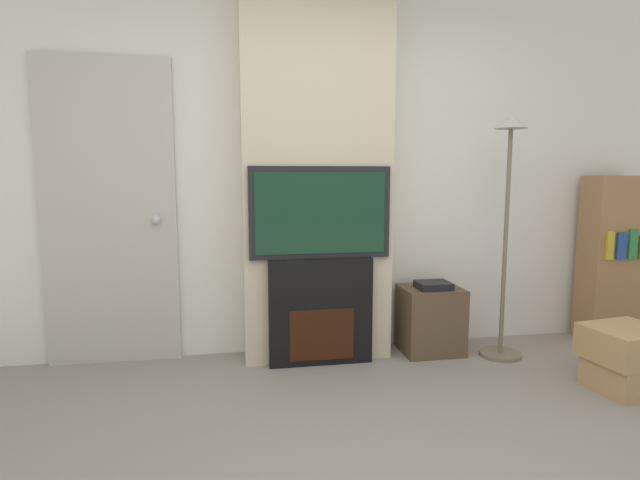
{
  "coord_description": "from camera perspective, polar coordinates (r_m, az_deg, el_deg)",
  "views": [
    {
      "loc": [
        -0.58,
        -1.6,
        1.3
      ],
      "look_at": [
        0.0,
        1.7,
        0.86
      ],
      "focal_mm": 28.0,
      "sensor_mm": 36.0,
      "label": 1
    }
  ],
  "objects": [
    {
      "name": "box_stack",
      "position": [
        3.63,
        31.72,
        -11.38
      ],
      "size": [
        0.51,
        0.44,
        0.39
      ],
      "color": "tan",
      "rests_on": "ground_plane"
    },
    {
      "name": "media_stand",
      "position": [
        3.8,
        12.5,
        -8.77
      ],
      "size": [
        0.43,
        0.37,
        0.53
      ],
      "color": "brown",
      "rests_on": "ground_plane"
    },
    {
      "name": "television",
      "position": [
        3.36,
        0.01,
        3.14
      ],
      "size": [
        0.96,
        0.07,
        0.62
      ],
      "color": "black",
      "rests_on": "fireplace"
    },
    {
      "name": "wall_back",
      "position": [
        3.67,
        -0.9,
        8.21
      ],
      "size": [
        6.0,
        0.06,
        2.7
      ],
      "color": "silver",
      "rests_on": "ground_plane"
    },
    {
      "name": "bookshelf",
      "position": [
        4.57,
        30.43,
        -1.8
      ],
      "size": [
        0.47,
        0.27,
        1.3
      ],
      "color": "#997047",
      "rests_on": "ground_plane"
    },
    {
      "name": "entry_door",
      "position": [
        3.67,
        -22.93,
        2.78
      ],
      "size": [
        0.88,
        0.09,
        2.08
      ],
      "color": "#BCB7AD",
      "rests_on": "ground_plane"
    },
    {
      "name": "fireplace",
      "position": [
        3.48,
        0.0,
        -8.14
      ],
      "size": [
        0.71,
        0.15,
        0.74
      ],
      "color": "black",
      "rests_on": "ground_plane"
    },
    {
      "name": "floor_lamp",
      "position": [
        3.72,
        20.62,
        3.89
      ],
      "size": [
        0.29,
        0.29,
        1.72
      ],
      "color": "#726651",
      "rests_on": "ground_plane"
    },
    {
      "name": "chimney_breast",
      "position": [
        3.5,
        -0.43,
        8.25
      ],
      "size": [
        1.03,
        0.3,
        2.7
      ],
      "color": "beige",
      "rests_on": "ground_plane"
    }
  ]
}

